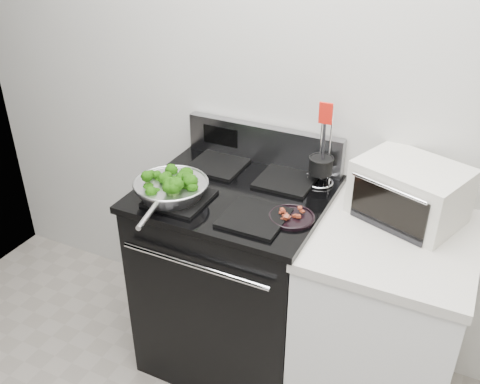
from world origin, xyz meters
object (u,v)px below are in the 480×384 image
Objects in this scene: bacon_plate at (292,215)px; skillet at (171,188)px; utensil_holder at (320,170)px; gas_range at (235,275)px; toaster_oven at (410,192)px.

skillet is at bearing -171.42° from bacon_plate.
bacon_plate is at bearing -93.94° from utensil_holder.
skillet is 0.51m from bacon_plate.
toaster_oven is at bearing 12.63° from gas_range.
gas_range reaches higher than bacon_plate.
utensil_holder is at bearing -168.37° from toaster_oven.
gas_range is at bearing 29.92° from skillet.
skillet reaches higher than bacon_plate.
gas_range is at bearing 160.33° from bacon_plate.
gas_range is 2.31× the size of skillet.
gas_range is 0.65m from utensil_holder.
toaster_oven is (0.90, 0.34, 0.03)m from skillet.
utensil_holder reaches higher than bacon_plate.
skillet is 1.30× the size of utensil_holder.
skillet is at bearing -137.98° from gas_range.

